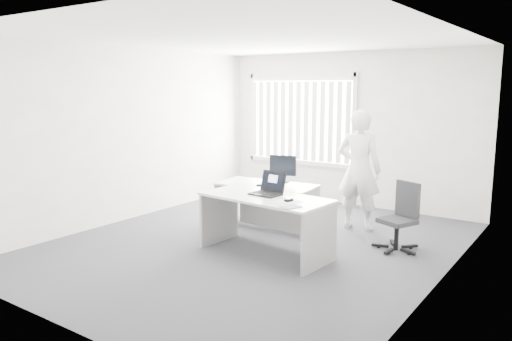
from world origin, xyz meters
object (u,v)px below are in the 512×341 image
Objects in this scene: monitor at (283,169)px; office_chair at (399,229)px; laptop at (265,184)px; desk_far at (267,196)px; desk_near at (265,212)px; person at (359,170)px.

office_chair is at bearing -19.16° from monitor.
laptop is 1.37m from monitor.
office_chair is at bearing -1.76° from desk_far.
laptop reaches higher than desk_near.
office_chair reaches higher than desk_far.
laptop is (-0.04, 0.06, 0.37)m from desk_near.
monitor is (-0.56, 1.32, 0.35)m from desk_near.
desk_far is 1.71× the size of office_chair.
monitor is (0.13, 0.27, 0.41)m from desk_far.
person is at bearing 78.89° from desk_near.
monitor is at bearing 117.59° from desk_near.
person reaches higher than desk_near.
monitor is (-1.07, -0.48, -0.02)m from person.
person is at bearing 26.93° from desk_far.
person is (1.19, 0.75, 0.43)m from desk_far.
laptop is (-1.42, -1.12, 0.64)m from office_chair.
laptop is at bearing -118.34° from office_chair.
office_chair is 1.92m from laptop.
desk_near is 0.37m from laptop.
laptop is at bearing 130.53° from desk_near.
desk_near is 4.57× the size of laptop.
person is 4.79× the size of laptop.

